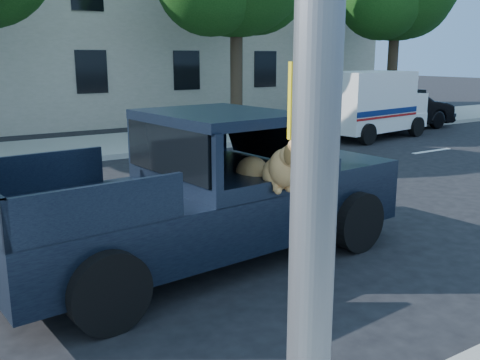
{
  "coord_description": "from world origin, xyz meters",
  "views": [
    {
      "loc": [
        -5.32,
        -6.8,
        2.77
      ],
      "look_at": [
        -1.58,
        -0.94,
        1.16
      ],
      "focal_mm": 40.0,
      "sensor_mm": 36.0,
      "label": 1
    }
  ],
  "objects": [
    {
      "name": "building_main",
      "position": [
        3.0,
        16.5,
        4.5
      ],
      "size": [
        26.0,
        6.0,
        9.0
      ],
      "primitive_type": "cube",
      "color": "beige",
      "rests_on": "ground"
    },
    {
      "name": "far_sidewalk",
      "position": [
        0.0,
        9.2,
        0.07
      ],
      "size": [
        60.0,
        4.0,
        0.15
      ],
      "primitive_type": "cube",
      "color": "gray",
      "rests_on": "ground"
    },
    {
      "name": "lane_stripes",
      "position": [
        2.0,
        3.4,
        0.01
      ],
      "size": [
        21.6,
        0.14,
        0.01
      ],
      "primitive_type": null,
      "color": "silver",
      "rests_on": "ground"
    },
    {
      "name": "pickup_truck",
      "position": [
        -2.02,
        -0.58,
        0.69
      ],
      "size": [
        5.88,
        3.09,
        2.04
      ],
      "rotation": [
        0.0,
        0.0,
        0.09
      ],
      "color": "black",
      "rests_on": "ground"
    },
    {
      "name": "mail_truck",
      "position": [
        8.43,
        6.4,
        0.99
      ],
      "size": [
        4.37,
        2.62,
        2.27
      ],
      "rotation": [
        0.0,
        0.0,
        0.14
      ],
      "color": "silver",
      "rests_on": "ground"
    },
    {
      "name": "ground",
      "position": [
        0.0,
        0.0,
        0.0
      ],
      "size": [
        120.0,
        120.0,
        0.0
      ],
      "primitive_type": "plane",
      "color": "black",
      "rests_on": "ground"
    },
    {
      "name": "parked_sedan",
      "position": [
        11.09,
        7.4,
        0.77
      ],
      "size": [
        1.81,
        4.72,
        1.54
      ],
      "primitive_type": "imported",
      "rotation": [
        0.0,
        0.0,
        1.53
      ],
      "color": "black",
      "rests_on": "ground"
    }
  ]
}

